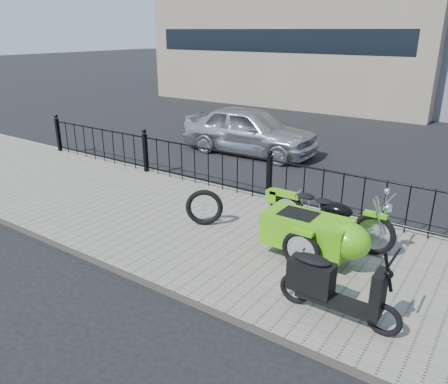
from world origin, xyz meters
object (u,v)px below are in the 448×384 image
Objects in this scene: scooter at (330,286)px; sedan_car at (250,130)px; spare_tire at (204,207)px; motorcycle_sidecar at (321,231)px.

sedan_car reaches higher than scooter.
motorcycle_sidecar is at bearing 0.48° from spare_tire.
motorcycle_sidecar is 3.36× the size of spare_tire.
scooter reaches higher than spare_tire.
scooter is at bearing -23.70° from spare_tire.
spare_tire is 0.17× the size of sedan_car.
scooter is 8.09m from sedan_car.
motorcycle_sidecar reaches higher than spare_tire.
motorcycle_sidecar is 2.22m from spare_tire.
motorcycle_sidecar is at bearing -141.28° from sedan_car.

